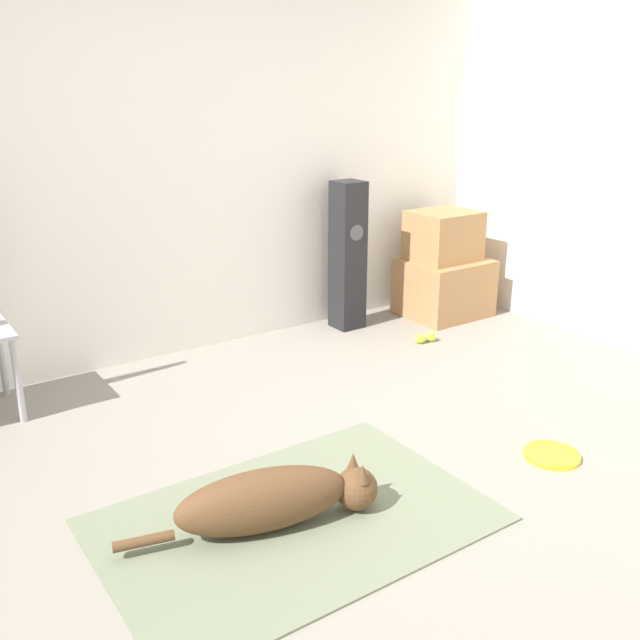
{
  "coord_description": "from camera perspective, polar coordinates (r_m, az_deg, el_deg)",
  "views": [
    {
      "loc": [
        -1.47,
        -1.94,
        1.66
      ],
      "look_at": [
        0.53,
        0.99,
        0.45
      ],
      "focal_mm": 40.0,
      "sensor_mm": 36.0,
      "label": 1
    }
  ],
  "objects": [
    {
      "name": "dog",
      "position": [
        2.82,
        -3.61,
        -14.09
      ],
      "size": [
        1.01,
        0.37,
        0.25
      ],
      "color": "brown",
      "rests_on": "area_rug"
    },
    {
      "name": "floor_speaker",
      "position": [
        4.88,
        2.23,
        5.14
      ],
      "size": [
        0.19,
        0.2,
        1.02
      ],
      "color": "black",
      "rests_on": "ground_plane"
    },
    {
      "name": "cardboard_box_lower",
      "position": [
        5.29,
        9.88,
        2.59
      ],
      "size": [
        0.58,
        0.51,
        0.41
      ],
      "color": "#A87A4C",
      "rests_on": "ground_plane"
    },
    {
      "name": "ground_plane",
      "position": [
        2.94,
        2.43,
        -15.49
      ],
      "size": [
        12.0,
        12.0,
        0.0
      ],
      "primitive_type": "plane",
      "color": "gray"
    },
    {
      "name": "frisbee",
      "position": [
        3.5,
        18.07,
        -10.22
      ],
      "size": [
        0.26,
        0.26,
        0.03
      ],
      "color": "yellow",
      "rests_on": "ground_plane"
    },
    {
      "name": "wall_back",
      "position": [
        4.31,
        -14.7,
        13.11
      ],
      "size": [
        8.0,
        0.06,
        2.55
      ],
      "color": "silver",
      "rests_on": "ground_plane"
    },
    {
      "name": "tennis_ball_near_speaker",
      "position": [
        4.73,
        8.03,
        -1.49
      ],
      "size": [
        0.07,
        0.07,
        0.07
      ],
      "color": "#C6E033",
      "rests_on": "ground_plane"
    },
    {
      "name": "tennis_ball_by_boxes",
      "position": [
        4.78,
        8.88,
        -1.33
      ],
      "size": [
        0.07,
        0.07,
        0.07
      ],
      "color": "#C6E033",
      "rests_on": "ground_plane"
    },
    {
      "name": "cardboard_box_upper",
      "position": [
        5.2,
        9.83,
        6.65
      ],
      "size": [
        0.45,
        0.39,
        0.35
      ],
      "color": "#A87A4C",
      "rests_on": "cardboard_box_lower"
    },
    {
      "name": "area_rug",
      "position": [
        2.92,
        -2.05,
        -15.68
      ],
      "size": [
        1.49,
        1.01,
        0.01
      ],
      "color": "slate",
      "rests_on": "ground_plane"
    }
  ]
}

